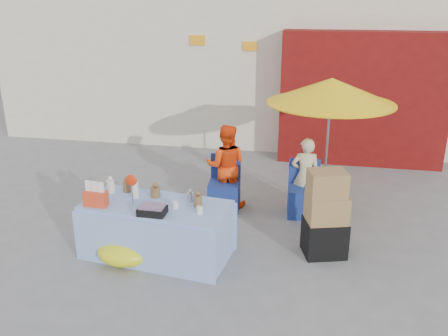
% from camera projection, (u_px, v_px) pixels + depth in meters
% --- Properties ---
extents(ground, '(80.00, 80.00, 0.00)m').
position_uv_depth(ground, '(206.00, 253.00, 6.29)').
color(ground, slate).
rests_on(ground, ground).
extents(backdrop, '(14.00, 8.00, 7.80)m').
position_uv_depth(backdrop, '(291.00, 1.00, 12.07)').
color(backdrop, silver).
rests_on(backdrop, ground).
extents(market_table, '(1.99, 1.11, 1.15)m').
position_uv_depth(market_table, '(157.00, 229.00, 6.14)').
color(market_table, '#8EAFE4').
rests_on(market_table, ground).
extents(chair_left, '(0.52, 0.51, 0.85)m').
position_uv_depth(chair_left, '(224.00, 193.00, 7.56)').
color(chair_left, navy).
rests_on(chair_left, ground).
extents(chair_right, '(0.52, 0.51, 0.85)m').
position_uv_depth(chair_right, '(304.00, 199.00, 7.33)').
color(chair_right, navy).
rests_on(chair_right, ground).
extents(vendor_orange, '(0.69, 0.56, 1.34)m').
position_uv_depth(vendor_orange, '(226.00, 166.00, 7.54)').
color(vendor_orange, '#FF420D').
rests_on(vendor_orange, ground).
extents(vendor_beige, '(0.46, 0.32, 1.20)m').
position_uv_depth(vendor_beige, '(305.00, 175.00, 7.33)').
color(vendor_beige, beige).
rests_on(vendor_beige, ground).
extents(umbrella, '(1.90, 1.90, 2.09)m').
position_uv_depth(umbrella, '(331.00, 91.00, 6.98)').
color(umbrella, gray).
rests_on(umbrella, ground).
extents(box_stack, '(0.63, 0.56, 1.17)m').
position_uv_depth(box_stack, '(326.00, 217.00, 6.10)').
color(box_stack, black).
rests_on(box_stack, ground).
extents(tarp_bundle, '(0.85, 0.75, 0.32)m').
position_uv_depth(tarp_bundle, '(125.00, 251.00, 6.02)').
color(tarp_bundle, yellow).
rests_on(tarp_bundle, ground).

